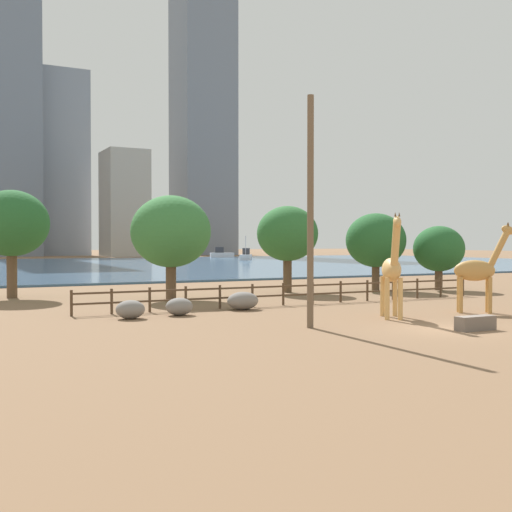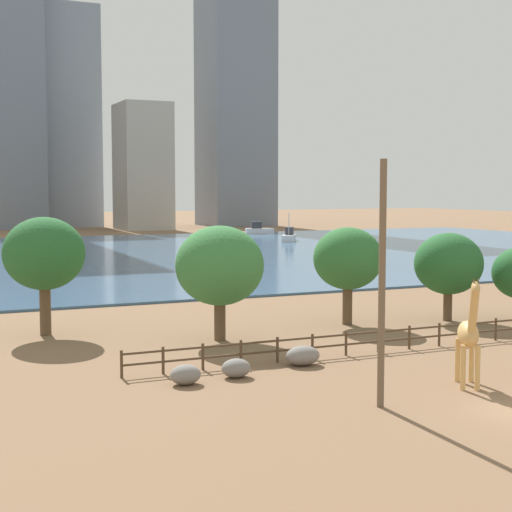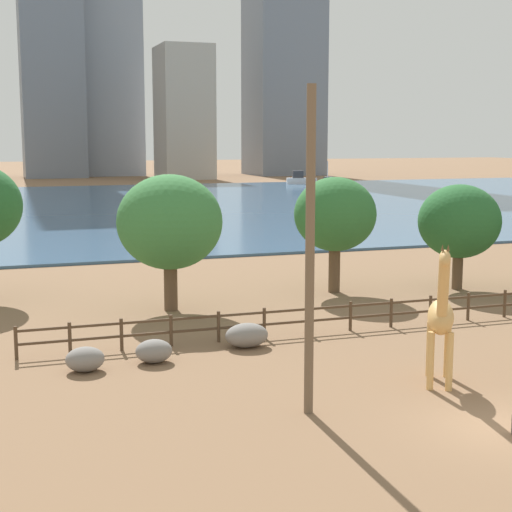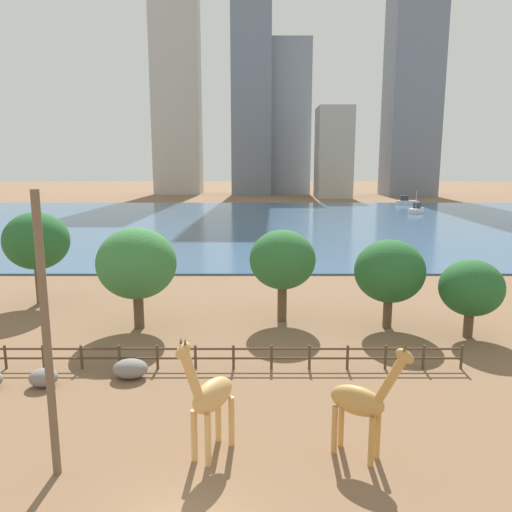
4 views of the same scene
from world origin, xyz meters
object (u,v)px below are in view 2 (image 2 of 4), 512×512
object	(u,v)px
tree_left_large	(449,264)
tree_right_tall	(220,266)
boulder_near_fence	(303,356)
boat_ferry	(259,230)
giraffe_tall	(469,334)
boulder_by_pole	(236,368)
tree_right_small	(44,254)
boat_sailboat	(289,236)
utility_pole	(382,284)
boulder_small	(185,375)
tree_left_small	(348,259)

from	to	relation	value
tree_left_large	tree_right_tall	bearing A→B (deg)	-179.59
boulder_near_fence	boat_ferry	distance (m)	111.61
giraffe_tall	boulder_by_pole	bearing A→B (deg)	-93.73
tree_left_large	tree_right_small	distance (m)	25.88
tree_right_tall	giraffe_tall	bearing A→B (deg)	-67.52
boat_sailboat	giraffe_tall	bearing A→B (deg)	10.66
utility_pole	tree_left_large	world-z (taller)	utility_pole
boulder_near_fence	tree_left_large	xyz separation A→B (m)	(14.98, 7.85, 3.29)
tree_right_small	boat_ferry	world-z (taller)	tree_right_small
giraffe_tall	tree_right_tall	distance (m)	15.81
boulder_by_pole	boat_sailboat	world-z (taller)	boat_sailboat
boulder_small	tree_right_tall	size ratio (longest dim) A/B	0.21
tree_left_large	tree_right_tall	size ratio (longest dim) A/B	0.88
boulder_by_pole	tree_left_large	xyz separation A→B (m)	(18.96, 8.80, 3.34)
boulder_small	tree_right_small	distance (m)	15.86
boulder_small	tree_right_tall	xyz separation A→B (m)	(5.22, 8.98, 3.87)
boulder_small	boat_sailboat	bearing A→B (deg)	60.49
tree_left_large	tree_right_tall	xyz separation A→B (m)	(-16.32, -0.12, 0.53)
boulder_by_pole	tree_right_tall	xyz separation A→B (m)	(2.64, 8.69, 3.87)
boat_sailboat	utility_pole	bearing A→B (deg)	8.03
tree_left_small	tree_right_small	distance (m)	18.86
boulder_by_pole	utility_pole	bearing A→B (deg)	-64.10
utility_pole	boat_sailboat	xyz separation A→B (m)	(40.66, 88.96, -3.96)
boulder_near_fence	tree_left_large	size ratio (longest dim) A/B	0.30
tree_left_small	boat_ferry	distance (m)	99.98
utility_pole	tree_left_small	bearing A→B (deg)	63.00
boulder_by_pole	tree_left_large	distance (m)	21.17
boulder_near_fence	boulder_small	distance (m)	6.68
boulder_by_pole	tree_right_small	bearing A→B (deg)	113.37
boulder_near_fence	boat_ferry	xyz separation A→B (m)	(44.32, 102.44, 0.51)
tree_right_tall	utility_pole	bearing A→B (deg)	-87.38
tree_left_small	boat_ferry	xyz separation A→B (m)	(36.19, 93.14, -3.25)
giraffe_tall	boat_sailboat	size ratio (longest dim) A/B	0.93
boulder_near_fence	boulder_small	bearing A→B (deg)	-169.27
tree_right_small	boulder_by_pole	bearing A→B (deg)	-66.63
utility_pole	boulder_near_fence	world-z (taller)	utility_pole
boulder_near_fence	tree_right_small	size ratio (longest dim) A/B	0.25
tree_left_small	giraffe_tall	bearing A→B (deg)	-102.17
tree_left_large	tree_right_small	world-z (taller)	tree_right_small
boulder_by_pole	boulder_small	bearing A→B (deg)	-173.52
boat_ferry	giraffe_tall	bearing A→B (deg)	-93.68
tree_right_tall	tree_right_small	xyz separation A→B (m)	(-8.91, 5.81, 0.54)
boat_sailboat	tree_left_small	bearing A→B (deg)	8.63
boulder_by_pole	tree_left_small	xyz separation A→B (m)	(12.10, 10.24, 3.80)
giraffe_tall	boulder_by_pole	size ratio (longest dim) A/B	3.64
utility_pole	boulder_by_pole	distance (m)	8.91
boulder_small	tree_right_small	bearing A→B (deg)	104.00
giraffe_tall	boat_ferry	size ratio (longest dim) A/B	0.89
giraffe_tall	tree_left_large	world-z (taller)	tree_left_large
boulder_near_fence	tree_right_tall	distance (m)	8.73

